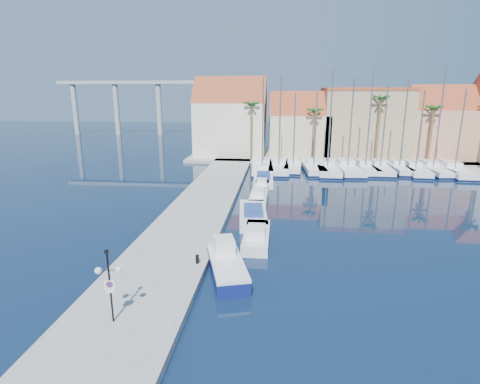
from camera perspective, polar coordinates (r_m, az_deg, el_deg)
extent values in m
plane|color=black|center=(22.19, 9.66, -15.22)|extent=(260.00, 260.00, 0.00)
cube|color=gray|center=(35.20, -6.54, -3.17)|extent=(6.00, 77.00, 0.50)
cube|color=gray|center=(69.05, 15.49, 5.23)|extent=(54.00, 16.00, 0.50)
cylinder|color=black|center=(18.91, -19.19, -13.43)|extent=(0.09, 0.09, 3.67)
cylinder|color=black|center=(18.61, -20.10, -11.16)|extent=(0.46, 0.14, 0.05)
cylinder|color=black|center=(18.50, -18.70, -11.19)|extent=(0.46, 0.14, 0.05)
sphere|color=white|center=(18.66, -20.80, -11.14)|extent=(0.33, 0.33, 0.33)
sphere|color=white|center=(18.44, -17.99, -11.20)|extent=(0.33, 0.33, 0.33)
cube|color=black|center=(18.18, -19.65, -8.56)|extent=(0.22, 0.15, 0.15)
cube|color=white|center=(18.82, -19.25, -13.26)|extent=(0.46, 0.12, 0.46)
cylinder|color=red|center=(18.78, -19.28, -13.17)|extent=(0.31, 0.08, 0.31)
cylinder|color=#1933A5|center=(18.78, -19.28, -13.18)|extent=(0.22, 0.05, 0.22)
cube|color=white|center=(18.97, -19.17, -14.12)|extent=(0.37, 0.10, 0.13)
cylinder|color=black|center=(24.41, -6.53, -10.13)|extent=(0.23, 0.23, 0.56)
cube|color=navy|center=(23.83, -2.02, -11.60)|extent=(3.45, 6.10, 0.87)
cube|color=white|center=(23.60, -2.04, -10.45)|extent=(3.45, 6.10, 0.19)
cube|color=white|center=(24.44, -2.44, -8.18)|extent=(1.63, 1.83, 1.06)
cube|color=white|center=(28.85, 2.55, -6.85)|extent=(1.92, 5.94, 0.80)
cube|color=white|center=(28.04, 2.49, -5.97)|extent=(1.34, 2.08, 0.60)
cube|color=white|center=(33.89, 1.97, -3.52)|extent=(3.06, 7.57, 0.80)
cube|color=navy|center=(32.97, 2.02, -2.76)|extent=(1.89, 2.73, 0.60)
cube|color=white|center=(39.62, 2.85, -0.82)|extent=(1.81, 5.52, 0.80)
cube|color=white|center=(38.90, 2.82, -0.04)|extent=(1.25, 1.94, 0.60)
cube|color=white|center=(44.36, 3.37, 0.87)|extent=(1.64, 5.08, 0.80)
cube|color=white|center=(43.71, 3.35, 1.60)|extent=(1.14, 1.78, 0.60)
cube|color=white|center=(48.00, 3.58, 1.93)|extent=(2.66, 7.48, 0.80)
cube|color=navy|center=(47.13, 3.59, 2.56)|extent=(1.76, 2.65, 0.60)
cube|color=white|center=(53.58, 3.67, 3.28)|extent=(1.79, 5.18, 0.80)
cube|color=white|center=(52.94, 3.68, 3.91)|extent=(1.20, 1.83, 0.60)
cube|color=white|center=(55.66, 3.38, 3.82)|extent=(3.62, 11.55, 1.00)
cube|color=#0B1539|center=(55.72, 3.37, 3.50)|extent=(3.68, 11.62, 0.28)
cube|color=white|center=(56.64, 3.37, 4.83)|extent=(2.27, 3.53, 0.60)
cylinder|color=slate|center=(54.23, 3.49, 10.59)|extent=(0.20, 0.20, 12.25)
cube|color=white|center=(55.63, 5.92, 3.76)|extent=(2.87, 10.83, 1.00)
cube|color=#0B1539|center=(55.69, 5.91, 3.44)|extent=(2.93, 10.89, 0.28)
cube|color=white|center=(56.55, 5.95, 4.76)|extent=(1.99, 3.25, 0.60)
cylinder|color=slate|center=(54.23, 6.11, 10.60)|extent=(0.20, 0.20, 12.37)
cube|color=white|center=(56.45, 8.09, 3.85)|extent=(3.04, 9.19, 1.00)
cube|color=#0B1539|center=(56.52, 8.08, 3.53)|extent=(3.10, 9.26, 0.28)
cube|color=white|center=(57.20, 8.16, 4.81)|extent=(1.85, 2.83, 0.60)
cylinder|color=slate|center=(55.24, 8.28, 9.44)|extent=(0.20, 0.20, 10.14)
cube|color=white|center=(56.27, 11.08, 3.69)|extent=(3.27, 10.54, 1.00)
cube|color=#0B1539|center=(56.33, 11.06, 3.37)|extent=(3.33, 10.60, 0.28)
cube|color=white|center=(57.14, 10.97, 4.67)|extent=(2.06, 3.22, 0.60)
cylinder|color=slate|center=(54.98, 11.45, 9.36)|extent=(0.20, 0.20, 10.29)
cube|color=white|center=(55.98, 13.11, 3.52)|extent=(3.27, 11.54, 1.00)
cube|color=#0B1539|center=(56.04, 13.09, 3.20)|extent=(3.34, 11.60, 0.28)
cube|color=white|center=(56.96, 13.05, 4.53)|extent=(2.17, 3.49, 0.60)
cylinder|color=slate|center=(54.52, 13.61, 10.81)|extent=(0.20, 0.20, 13.33)
cube|color=white|center=(56.96, 15.96, 3.52)|extent=(3.47, 11.63, 1.00)
cube|color=#0B1539|center=(57.02, 15.94, 3.21)|extent=(3.53, 11.69, 0.28)
cube|color=white|center=(57.92, 15.78, 4.52)|extent=(2.24, 3.54, 0.60)
cylinder|color=slate|center=(55.56, 16.57, 10.06)|extent=(0.20, 0.20, 12.12)
cube|color=white|center=(57.47, 18.42, 3.43)|extent=(3.10, 9.51, 1.00)
cube|color=#0B1539|center=(57.53, 18.40, 3.12)|extent=(3.16, 9.57, 0.28)
cube|color=white|center=(58.21, 18.23, 4.39)|extent=(1.90, 2.92, 0.60)
cylinder|color=slate|center=(56.16, 19.15, 10.49)|extent=(0.20, 0.20, 13.27)
cube|color=white|center=(58.04, 20.48, 3.36)|extent=(2.90, 9.61, 1.00)
cube|color=#0B1539|center=(58.10, 20.45, 3.05)|extent=(2.97, 9.68, 0.28)
cube|color=white|center=(58.82, 20.36, 4.30)|extent=(1.86, 2.93, 0.60)
cylinder|color=slate|center=(56.79, 21.12, 9.26)|extent=(0.20, 0.20, 11.11)
cube|color=white|center=(59.16, 22.96, 3.32)|extent=(2.31, 8.61, 1.00)
cube|color=#0B1539|center=(59.22, 22.93, 3.02)|extent=(2.37, 8.67, 0.28)
cube|color=white|center=(59.83, 22.80, 4.24)|extent=(1.59, 2.59, 0.60)
cylinder|color=slate|center=(57.95, 23.74, 9.61)|extent=(0.20, 0.20, 12.14)
cube|color=white|center=(59.15, 25.05, 3.10)|extent=(3.36, 10.00, 1.00)
cube|color=#0B1539|center=(59.21, 25.01, 2.80)|extent=(3.43, 10.06, 0.28)
cube|color=white|center=(59.95, 24.91, 4.03)|extent=(2.03, 3.08, 0.60)
cylinder|color=slate|center=(57.93, 25.78, 8.55)|extent=(0.20, 0.20, 10.45)
cube|color=white|center=(60.52, 27.12, 3.10)|extent=(3.37, 9.97, 1.00)
cube|color=#0B1539|center=(60.57, 27.09, 2.80)|extent=(3.43, 10.03, 0.28)
cube|color=white|center=(61.25, 26.82, 4.02)|extent=(2.02, 3.08, 0.60)
cylinder|color=slate|center=(59.24, 28.18, 10.08)|extent=(0.20, 0.20, 13.94)
cube|color=white|center=(61.37, 29.68, 2.92)|extent=(3.48, 11.71, 1.00)
cube|color=#0B1539|center=(61.43, 29.64, 2.63)|extent=(3.55, 11.78, 0.28)
cube|color=white|center=(62.30, 29.40, 3.86)|extent=(2.25, 3.56, 0.60)
cylinder|color=slate|center=(60.11, 30.59, 8.26)|extent=(0.20, 0.20, 10.68)
cube|color=beige|center=(66.99, -1.42, 9.57)|extent=(12.00, 9.00, 9.00)
cube|color=brown|center=(66.74, -1.44, 13.42)|extent=(12.30, 9.00, 9.00)
cube|color=#C6B38C|center=(66.67, 8.99, 8.51)|extent=(10.00, 8.00, 7.00)
cube|color=brown|center=(66.40, 9.12, 11.52)|extent=(10.30, 8.00, 8.00)
cube|color=#9E8261|center=(68.97, 18.31, 9.83)|extent=(14.00, 10.00, 11.00)
cube|color=brown|center=(68.79, 18.71, 14.60)|extent=(14.20, 10.20, 0.50)
cube|color=tan|center=(71.67, 27.87, 7.83)|extent=(10.00, 8.00, 8.00)
cube|color=brown|center=(71.42, 28.26, 11.01)|extent=(10.30, 8.00, 8.00)
cylinder|color=brown|center=(61.65, 1.74, 9.13)|extent=(0.36, 0.36, 9.00)
sphere|color=#164F1A|center=(61.38, 1.77, 13.17)|extent=(2.60, 2.60, 2.60)
cylinder|color=brown|center=(61.81, 11.12, 8.41)|extent=(0.36, 0.36, 8.00)
sphere|color=#164F1A|center=(61.52, 11.30, 11.97)|extent=(2.60, 2.60, 2.60)
cylinder|color=brown|center=(63.42, 20.30, 8.84)|extent=(0.36, 0.36, 10.00)
sphere|color=#164F1A|center=(63.18, 20.70, 13.21)|extent=(2.60, 2.60, 2.60)
cylinder|color=brown|center=(65.92, 27.05, 7.69)|extent=(0.36, 0.36, 8.50)
sphere|color=#164F1A|center=(65.66, 27.47, 11.23)|extent=(2.60, 2.60, 2.60)
cube|color=#9E9E99|center=(107.57, -14.54, 15.87)|extent=(48.00, 2.20, 0.90)
cylinder|color=#9E9E99|center=(115.89, -23.82, 11.52)|extent=(1.40, 1.40, 14.00)
cylinder|color=#9E9E99|center=(110.56, -18.28, 11.92)|extent=(1.40, 1.40, 14.00)
cylinder|color=#9E9E99|center=(106.32, -12.22, 12.24)|extent=(1.40, 1.40, 14.00)
cylinder|color=#9E9E99|center=(103.30, -5.72, 12.43)|extent=(1.40, 1.40, 14.00)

